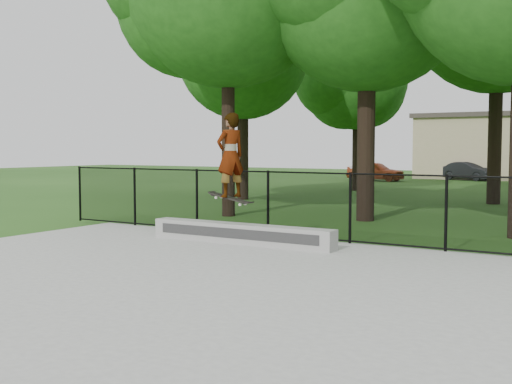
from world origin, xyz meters
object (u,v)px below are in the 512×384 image
car_a (375,171)px  skater_airborne (230,157)px  car_b (469,171)px  grind_ledge (240,234)px

car_a → skater_airborne: 27.57m
car_a → skater_airborne: size_ratio=1.83×
car_b → grind_ledge: bearing=-151.3°
grind_ledge → car_b: size_ratio=1.35×
skater_airborne → car_a: bearing=104.7°
grind_ledge → skater_airborne: size_ratio=2.23×
car_b → skater_airborne: size_ratio=1.65×
car_a → grind_ledge: bearing=-162.9°
grind_ledge → car_a: 27.46m
car_a → car_b: size_ratio=1.11×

